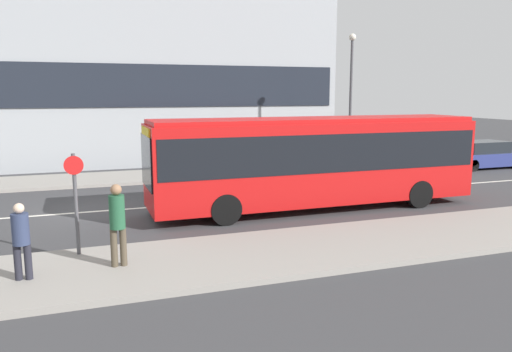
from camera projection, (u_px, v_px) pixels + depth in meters
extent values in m
plane|color=#3A3A3D|center=(95.00, 212.00, 16.75)|extent=(120.00, 120.00, 0.00)
cube|color=gray|center=(104.00, 272.00, 10.93)|extent=(44.00, 3.50, 0.13)
cube|color=gray|center=(90.00, 180.00, 22.55)|extent=(44.00, 3.50, 0.13)
cube|color=silver|center=(95.00, 211.00, 16.75)|extent=(41.80, 0.16, 0.01)
cube|color=#9EA3A8|center=(160.00, 22.00, 27.61)|extent=(19.79, 4.14, 15.69)
cube|color=#1E232D|center=(168.00, 86.00, 26.23)|extent=(19.00, 0.08, 2.20)
cube|color=red|center=(315.00, 161.00, 16.96)|extent=(11.24, 2.42, 2.66)
cube|color=black|center=(315.00, 150.00, 16.89)|extent=(11.02, 2.45, 1.22)
cube|color=red|center=(316.00, 120.00, 16.73)|extent=(11.07, 2.23, 0.14)
cube|color=black|center=(147.00, 162.00, 15.06)|extent=(0.05, 2.13, 1.60)
cube|color=yellow|center=(146.00, 133.00, 14.92)|extent=(0.04, 1.70, 0.32)
cylinder|color=black|center=(226.00, 209.00, 14.98)|extent=(0.96, 0.28, 0.96)
cylinder|color=black|center=(208.00, 195.00, 17.02)|extent=(0.96, 0.28, 0.96)
cylinder|color=black|center=(419.00, 194.00, 17.27)|extent=(0.96, 0.28, 0.96)
cylinder|color=black|center=(383.00, 183.00, 19.32)|extent=(0.96, 0.28, 0.96)
cube|color=maroon|center=(401.00, 163.00, 24.71)|extent=(4.27, 1.88, 0.68)
cube|color=#21262B|center=(399.00, 151.00, 24.57)|extent=(2.35, 1.65, 0.55)
cylinder|color=black|center=(434.00, 168.00, 24.39)|extent=(0.60, 0.18, 0.60)
cylinder|color=black|center=(412.00, 164.00, 25.97)|extent=(0.60, 0.18, 0.60)
cylinder|color=black|center=(388.00, 171.00, 23.52)|extent=(0.60, 0.18, 0.60)
cylinder|color=black|center=(368.00, 166.00, 25.10)|extent=(0.60, 0.18, 0.60)
cube|color=navy|center=(483.00, 159.00, 26.50)|extent=(4.50, 1.84, 0.68)
cube|color=#21262B|center=(482.00, 147.00, 26.35)|extent=(2.47, 1.62, 0.60)
cylinder|color=black|center=(491.00, 159.00, 27.76)|extent=(0.60, 0.18, 0.60)
cylinder|color=black|center=(473.00, 165.00, 25.30)|extent=(0.60, 0.18, 0.60)
cylinder|color=black|center=(451.00, 161.00, 26.85)|extent=(0.60, 0.18, 0.60)
cylinder|color=#23232D|center=(18.00, 262.00, 10.23)|extent=(0.15, 0.15, 0.75)
cylinder|color=#23232D|center=(28.00, 262.00, 10.26)|extent=(0.15, 0.15, 0.75)
cylinder|color=#2D3856|center=(20.00, 229.00, 10.13)|extent=(0.34, 0.34, 0.65)
sphere|color=beige|center=(19.00, 208.00, 10.06)|extent=(0.21, 0.21, 0.21)
cylinder|color=#4C4233|center=(114.00, 248.00, 11.01)|extent=(0.15, 0.15, 0.86)
cylinder|color=#4C4233|center=(123.00, 247.00, 11.08)|extent=(0.15, 0.15, 0.86)
cylinder|color=#235638|center=(117.00, 212.00, 10.91)|extent=(0.34, 0.34, 0.75)
sphere|color=#936B4C|center=(116.00, 190.00, 10.83)|extent=(0.24, 0.24, 0.24)
cylinder|color=#4C4C51|center=(76.00, 205.00, 11.73)|extent=(0.09, 0.09, 2.42)
cylinder|color=red|center=(74.00, 165.00, 11.52)|extent=(0.44, 0.03, 0.44)
cylinder|color=#4C4C51|center=(350.00, 104.00, 25.52)|extent=(0.14, 0.14, 6.46)
sphere|color=silver|center=(352.00, 37.00, 24.97)|extent=(0.36, 0.36, 0.36)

